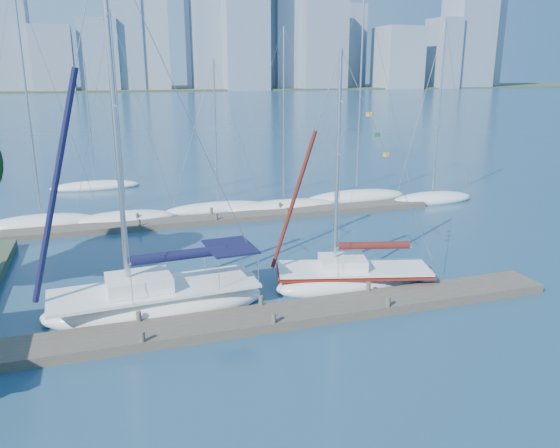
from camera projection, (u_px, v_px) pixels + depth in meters
name	position (u px, v px, depth m)	size (l,w,h in m)	color
ground	(267.00, 322.00, 22.23)	(700.00, 700.00, 0.00)	navy
near_dock	(267.00, 318.00, 22.17)	(26.00, 2.00, 0.40)	#484035
far_dock	(228.00, 218.00, 37.43)	(30.00, 1.80, 0.36)	#484035
far_shore	(109.00, 89.00, 315.37)	(800.00, 100.00, 1.50)	#38472D
sailboat_navy	(155.00, 286.00, 22.97)	(9.44, 3.63, 15.47)	white
sailboat_maroon	(353.00, 267.00, 25.88)	(8.09, 4.44, 11.35)	white
bg_boat_0	(42.00, 222.00, 35.83)	(7.26, 3.04, 15.91)	white
bg_boat_1	(126.00, 218.00, 36.97)	(7.00, 4.47, 13.90)	white
bg_boat_2	(218.00, 208.00, 39.92)	(7.86, 5.02, 11.03)	white
bg_boat_3	(283.00, 206.00, 40.31)	(8.42, 5.47, 13.18)	white
bg_boat_4	(356.00, 196.00, 43.23)	(8.74, 5.19, 16.54)	white
bg_boat_5	(432.00, 198.00, 42.77)	(7.08, 3.11, 13.89)	white
bg_boat_6	(95.00, 186.00, 47.61)	(7.76, 4.18, 11.00)	white
skyline	(152.00, 17.00, 285.25)	(503.79, 51.31, 121.10)	gray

